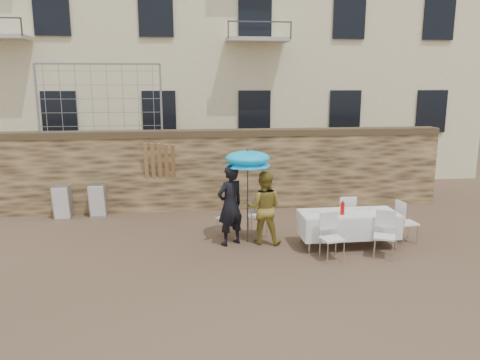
{
  "coord_description": "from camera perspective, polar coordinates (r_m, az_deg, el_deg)",
  "views": [
    {
      "loc": [
        -0.84,
        -7.92,
        3.56
      ],
      "look_at": [
        0.4,
        2.2,
        1.4
      ],
      "focal_mm": 35.0,
      "sensor_mm": 36.0,
      "label": 1
    }
  ],
  "objects": [
    {
      "name": "table_chair_front_left",
      "position": [
        9.65,
        11.18,
        -6.9
      ],
      "size": [
        0.56,
        0.56,
        0.96
      ],
      "primitive_type": null,
      "rotation": [
        0.0,
        0.0,
        0.17
      ],
      "color": "white",
      "rests_on": "ground"
    },
    {
      "name": "man_suit",
      "position": [
        10.25,
        -1.21,
        -3.09
      ],
      "size": [
        0.78,
        0.71,
        1.8
      ],
      "primitive_type": "imported",
      "rotation": [
        0.0,
        0.0,
        3.68
      ],
      "color": "black",
      "rests_on": "ground"
    },
    {
      "name": "chair_stack_right",
      "position": [
        13.18,
        -16.82,
        -2.17
      ],
      "size": [
        0.46,
        0.47,
        0.92
      ],
      "primitive_type": null,
      "color": "white",
      "rests_on": "ground"
    },
    {
      "name": "table_chair_side",
      "position": [
        11.15,
        19.67,
        -4.8
      ],
      "size": [
        0.52,
        0.52,
        0.96
      ],
      "primitive_type": null,
      "rotation": [
        0.0,
        0.0,
        1.67
      ],
      "color": "white",
      "rests_on": "ground"
    },
    {
      "name": "couple_chair_right",
      "position": [
        10.97,
        2.16,
        -4.35
      ],
      "size": [
        0.5,
        0.5,
        0.96
      ],
      "primitive_type": null,
      "rotation": [
        0.0,
        0.0,
        3.19
      ],
      "color": "white",
      "rests_on": "ground"
    },
    {
      "name": "soda_bottle",
      "position": [
        10.19,
        12.38,
        -3.43
      ],
      "size": [
        0.09,
        0.09,
        0.26
      ],
      "primitive_type": "cylinder",
      "color": "red",
      "rests_on": "banquet_table"
    },
    {
      "name": "chain_link_fence",
      "position": [
        13.11,
        -16.7,
        9.46
      ],
      "size": [
        3.2,
        0.06,
        1.8
      ],
      "primitive_type": null,
      "color": "gray",
      "rests_on": "stone_wall"
    },
    {
      "name": "wood_planks",
      "position": [
        12.94,
        -9.92,
        0.38
      ],
      "size": [
        0.7,
        0.2,
        2.0
      ],
      "primitive_type": null,
      "color": "#A37749",
      "rests_on": "ground"
    },
    {
      "name": "couple_chair_left",
      "position": [
        10.89,
        -1.49,
        -4.47
      ],
      "size": [
        0.67,
        0.67,
        0.96
      ],
      "primitive_type": null,
      "rotation": [
        0.0,
        0.0,
        3.77
      ],
      "color": "white",
      "rests_on": "ground"
    },
    {
      "name": "table_chair_back",
      "position": [
        11.3,
        12.62,
        -4.16
      ],
      "size": [
        0.5,
        0.5,
        0.96
      ],
      "primitive_type": null,
      "rotation": [
        0.0,
        0.0,
        3.18
      ],
      "color": "white",
      "rests_on": "ground"
    },
    {
      "name": "chair_stack_left",
      "position": [
        13.36,
        -20.63,
        -2.23
      ],
      "size": [
        0.46,
        0.55,
        0.92
      ],
      "primitive_type": null,
      "color": "white",
      "rests_on": "ground"
    },
    {
      "name": "banquet_table",
      "position": [
        10.44,
        13.11,
        -4.08
      ],
      "size": [
        2.1,
        0.85,
        0.78
      ],
      "color": "white",
      "rests_on": "ground"
    },
    {
      "name": "woman_dress",
      "position": [
        10.37,
        2.93,
        -3.38
      ],
      "size": [
        0.94,
        0.82,
        1.64
      ],
      "primitive_type": "imported",
      "rotation": [
        0.0,
        0.0,
        2.86
      ],
      "color": "gold",
      "rests_on": "ground"
    },
    {
      "name": "stone_wall",
      "position": [
        13.18,
        -3.21,
        1.19
      ],
      "size": [
        13.0,
        0.5,
        2.2
      ],
      "primitive_type": "cube",
      "color": "olive",
      "rests_on": "ground"
    },
    {
      "name": "ground",
      "position": [
        8.73,
        -0.86,
        -12.13
      ],
      "size": [
        80.0,
        80.0,
        0.0
      ],
      "primitive_type": "plane",
      "color": "brown",
      "rests_on": "ground"
    },
    {
      "name": "table_chair_front_right",
      "position": [
        10.04,
        17.2,
        -6.47
      ],
      "size": [
        0.64,
        0.64,
        0.96
      ],
      "primitive_type": null,
      "rotation": [
        0.0,
        0.0,
        -0.45
      ],
      "color": "white",
      "rests_on": "ground"
    },
    {
      "name": "umbrella",
      "position": [
        10.19,
        0.95,
        2.32
      ],
      "size": [
        1.03,
        1.03,
        1.97
      ],
      "color": "#3F3F44",
      "rests_on": "ground"
    }
  ]
}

